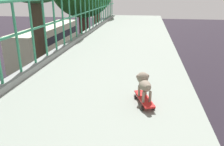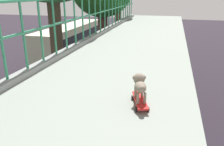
# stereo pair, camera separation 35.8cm
# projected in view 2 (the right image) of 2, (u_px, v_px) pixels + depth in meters

# --- Properties ---
(city_bus) EXTENTS (2.48, 11.88, 3.29)m
(city_bus) POSITION_uv_depth(u_px,v_px,m) (71.00, 40.00, 23.45)
(city_bus) COLOR beige
(city_bus) RESTS_ON ground
(toy_skateboard) EXTENTS (0.30, 0.55, 0.09)m
(toy_skateboard) POSITION_uv_depth(u_px,v_px,m) (140.00, 101.00, 3.06)
(toy_skateboard) COLOR red
(toy_skateboard) RESTS_ON overpass_deck
(small_dog) EXTENTS (0.24, 0.38, 0.33)m
(small_dog) POSITION_uv_depth(u_px,v_px,m) (140.00, 84.00, 3.01)
(small_dog) COLOR gray
(small_dog) RESTS_ON toy_skateboard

